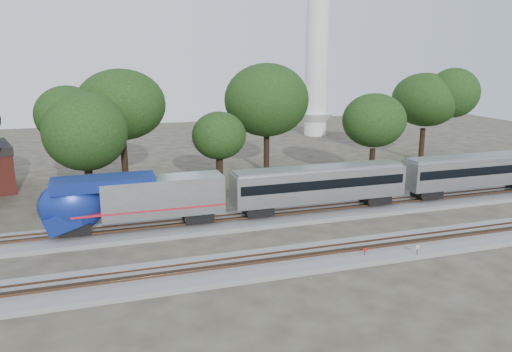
{
  "coord_description": "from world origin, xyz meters",
  "views": [
    {
      "loc": [
        -14.88,
        -36.38,
        15.14
      ],
      "look_at": [
        -1.44,
        5.0,
        4.64
      ],
      "focal_mm": 35.0,
      "sensor_mm": 36.0,
      "label": 1
    }
  ],
  "objects": [
    {
      "name": "tree_7",
      "position": [
        30.63,
        24.82,
        8.98
      ],
      "size": [
        9.14,
        9.14,
        12.89
      ],
      "color": "black",
      "rests_on": "ground"
    },
    {
      "name": "tree_2",
      "position": [
        -15.86,
        16.86,
        7.64
      ],
      "size": [
        7.79,
        7.79,
        10.98
      ],
      "color": "black",
      "rests_on": "ground"
    },
    {
      "name": "switch_lever",
      "position": [
        5.62,
        -5.41,
        0.15
      ],
      "size": [
        0.56,
        0.41,
        0.3
      ],
      "primitive_type": "cube",
      "rotation": [
        0.0,
        0.0,
        0.24
      ],
      "color": "#512D19",
      "rests_on": "ground"
    },
    {
      "name": "switch_stand_red",
      "position": [
        3.91,
        -5.28,
        0.63
      ],
      "size": [
        0.31,
        0.06,
        0.99
      ],
      "rotation": [
        0.0,
        0.0,
        0.02
      ],
      "color": "#512D19",
      "rests_on": "ground"
    },
    {
      "name": "switch_stand_white",
      "position": [
        7.83,
        -6.31,
        0.73
      ],
      "size": [
        0.36,
        0.13,
        1.14
      ],
      "rotation": [
        0.0,
        0.0,
        0.28
      ],
      "color": "#512D19",
      "rests_on": "ground"
    },
    {
      "name": "ground",
      "position": [
        0.0,
        0.0,
        0.0
      ],
      "size": [
        160.0,
        160.0,
        0.0
      ],
      "primitive_type": "plane",
      "color": "#383328",
      "rests_on": "ground"
    },
    {
      "name": "tree_5",
      "position": [
        6.43,
        24.73,
        9.58
      ],
      "size": [
        9.75,
        9.75,
        13.74
      ],
      "color": "black",
      "rests_on": "ground"
    },
    {
      "name": "tree_3",
      "position": [
        -11.86,
        22.96,
        9.68
      ],
      "size": [
        9.85,
        9.85,
        13.89
      ],
      "color": "black",
      "rests_on": "ground"
    },
    {
      "name": "track_near",
      "position": [
        0.0,
        -4.0,
        0.21
      ],
      "size": [
        160.0,
        5.0,
        0.73
      ],
      "color": "slate",
      "rests_on": "ground"
    },
    {
      "name": "track_far",
      "position": [
        0.0,
        6.0,
        0.21
      ],
      "size": [
        160.0,
        5.0,
        0.73
      ],
      "color": "slate",
      "rests_on": "ground"
    },
    {
      "name": "tree_6",
      "position": [
        17.24,
        16.29,
        7.54
      ],
      "size": [
        7.69,
        7.69,
        10.84
      ],
      "color": "black",
      "rests_on": "ground"
    },
    {
      "name": "tree_4",
      "position": [
        -1.3,
        19.27,
        6.14
      ],
      "size": [
        6.27,
        6.27,
        8.84
      ],
      "color": "black",
      "rests_on": "ground"
    }
  ]
}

